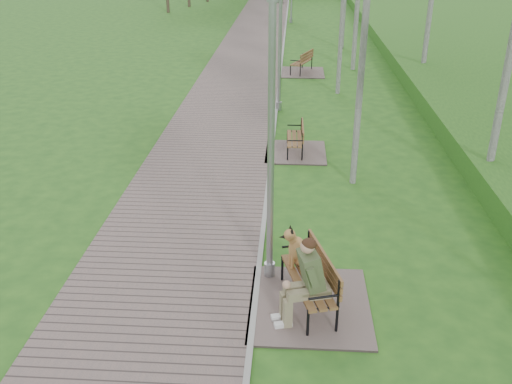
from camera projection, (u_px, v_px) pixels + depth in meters
The scene contains 8 objects.
ground at pixel (256, 295), 10.11m from camera, with size 120.00×120.00×0.00m, color #27571D.
walkway at pixel (249, 52), 29.65m from camera, with size 3.50×67.00×0.04m, color #71605C.
kerb at pixel (283, 52), 29.54m from camera, with size 0.10×67.00×0.05m, color #999993.
bench_main at pixel (305, 282), 9.57m from camera, with size 2.06×2.29×1.80m.
bench_second at pixel (295, 146), 16.38m from camera, with size 1.72×1.91×1.06m.
bench_third at pixel (301, 68), 25.33m from camera, with size 1.95×2.16×1.19m.
lamp_post_near at pixel (271, 157), 9.63m from camera, with size 0.20×0.20×5.15m.
lamp_post_second at pixel (280, 42), 19.29m from camera, with size 0.20×0.20×5.10m.
Camera 1 is at (0.54, -8.37, 5.94)m, focal length 40.00 mm.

